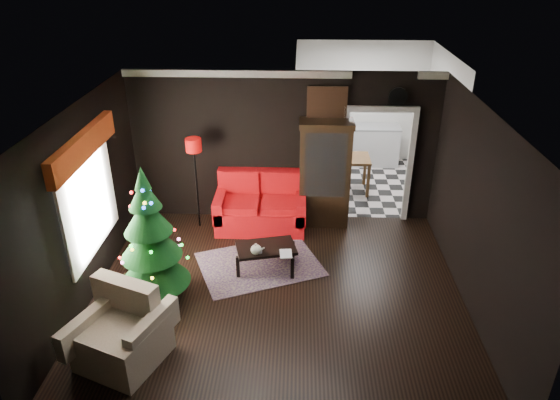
{
  "coord_description": "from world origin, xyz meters",
  "views": [
    {
      "loc": [
        0.27,
        -6.16,
        4.73
      ],
      "look_at": [
        0.0,
        0.9,
        1.15
      ],
      "focal_mm": 32.77,
      "sensor_mm": 36.0,
      "label": 1
    }
  ],
  "objects_px": {
    "floor_lamp": "(197,185)",
    "teapot": "(256,249)",
    "armchair": "(121,331)",
    "coffee_table": "(266,258)",
    "christmas_tree": "(150,236)",
    "wall_clock": "(398,96)",
    "curio_cabinet": "(324,176)",
    "loveseat": "(260,203)",
    "kitchen_table": "(352,174)"
  },
  "relations": [
    {
      "from": "christmas_tree",
      "to": "wall_clock",
      "type": "bearing_deg",
      "value": 34.08
    },
    {
      "from": "curio_cabinet",
      "to": "kitchen_table",
      "type": "bearing_deg",
      "value": 65.56
    },
    {
      "from": "coffee_table",
      "to": "christmas_tree",
      "type": "bearing_deg",
      "value": -153.94
    },
    {
      "from": "armchair",
      "to": "coffee_table",
      "type": "height_order",
      "value": "armchair"
    },
    {
      "from": "floor_lamp",
      "to": "coffee_table",
      "type": "relative_size",
      "value": 1.92
    },
    {
      "from": "coffee_table",
      "to": "wall_clock",
      "type": "relative_size",
      "value": 2.88
    },
    {
      "from": "christmas_tree",
      "to": "teapot",
      "type": "xyz_separation_m",
      "value": [
        1.44,
        0.55,
        -0.54
      ]
    },
    {
      "from": "curio_cabinet",
      "to": "floor_lamp",
      "type": "relative_size",
      "value": 1.07
    },
    {
      "from": "floor_lamp",
      "to": "kitchen_table",
      "type": "distance_m",
      "value": 3.4
    },
    {
      "from": "loveseat",
      "to": "teapot",
      "type": "relative_size",
      "value": 9.15
    },
    {
      "from": "christmas_tree",
      "to": "armchair",
      "type": "xyz_separation_m",
      "value": [
        -0.08,
        -1.29,
        -0.59
      ]
    },
    {
      "from": "armchair",
      "to": "coffee_table",
      "type": "bearing_deg",
      "value": 73.29
    },
    {
      "from": "coffee_table",
      "to": "teapot",
      "type": "height_order",
      "value": "teapot"
    },
    {
      "from": "armchair",
      "to": "teapot",
      "type": "height_order",
      "value": "armchair"
    },
    {
      "from": "floor_lamp",
      "to": "teapot",
      "type": "bearing_deg",
      "value": -53.24
    },
    {
      "from": "loveseat",
      "to": "kitchen_table",
      "type": "bearing_deg",
      "value": 42.51
    },
    {
      "from": "loveseat",
      "to": "wall_clock",
      "type": "xyz_separation_m",
      "value": [
        2.35,
        0.4,
        1.88
      ]
    },
    {
      "from": "teapot",
      "to": "kitchen_table",
      "type": "distance_m",
      "value": 3.68
    },
    {
      "from": "armchair",
      "to": "teapot",
      "type": "xyz_separation_m",
      "value": [
        1.52,
        1.84,
        0.05
      ]
    },
    {
      "from": "curio_cabinet",
      "to": "armchair",
      "type": "distance_m",
      "value": 4.51
    },
    {
      "from": "loveseat",
      "to": "coffee_table",
      "type": "relative_size",
      "value": 1.84
    },
    {
      "from": "armchair",
      "to": "wall_clock",
      "type": "distance_m",
      "value": 5.74
    },
    {
      "from": "curio_cabinet",
      "to": "armchair",
      "type": "xyz_separation_m",
      "value": [
        -2.63,
        -3.64,
        -0.49
      ]
    },
    {
      "from": "coffee_table",
      "to": "wall_clock",
      "type": "height_order",
      "value": "wall_clock"
    },
    {
      "from": "curio_cabinet",
      "to": "floor_lamp",
      "type": "xyz_separation_m",
      "value": [
        -2.29,
        -0.21,
        -0.12
      ]
    },
    {
      "from": "curio_cabinet",
      "to": "christmas_tree",
      "type": "distance_m",
      "value": 3.47
    },
    {
      "from": "wall_clock",
      "to": "kitchen_table",
      "type": "bearing_deg",
      "value": 113.75
    },
    {
      "from": "curio_cabinet",
      "to": "teapot",
      "type": "bearing_deg",
      "value": -121.48
    },
    {
      "from": "curio_cabinet",
      "to": "coffee_table",
      "type": "height_order",
      "value": "curio_cabinet"
    },
    {
      "from": "curio_cabinet",
      "to": "loveseat",
      "type": "bearing_deg",
      "value": -169.17
    },
    {
      "from": "floor_lamp",
      "to": "wall_clock",
      "type": "distance_m",
      "value": 3.84
    },
    {
      "from": "armchair",
      "to": "kitchen_table",
      "type": "relative_size",
      "value": 1.31
    },
    {
      "from": "kitchen_table",
      "to": "wall_clock",
      "type": "bearing_deg",
      "value": -66.25
    },
    {
      "from": "curio_cabinet",
      "to": "kitchen_table",
      "type": "height_order",
      "value": "curio_cabinet"
    },
    {
      "from": "curio_cabinet",
      "to": "wall_clock",
      "type": "bearing_deg",
      "value": 8.53
    },
    {
      "from": "armchair",
      "to": "wall_clock",
      "type": "bearing_deg",
      "value": 67.15
    },
    {
      "from": "armchair",
      "to": "teapot",
      "type": "bearing_deg",
      "value": 72.55
    },
    {
      "from": "wall_clock",
      "to": "kitchen_table",
      "type": "height_order",
      "value": "wall_clock"
    },
    {
      "from": "armchair",
      "to": "teapot",
      "type": "relative_size",
      "value": 5.31
    },
    {
      "from": "coffee_table",
      "to": "wall_clock",
      "type": "bearing_deg",
      "value": 39.12
    },
    {
      "from": "loveseat",
      "to": "christmas_tree",
      "type": "xyz_separation_m",
      "value": [
        -1.39,
        -2.13,
        0.55
      ]
    },
    {
      "from": "wall_clock",
      "to": "loveseat",
      "type": "bearing_deg",
      "value": -170.34
    },
    {
      "from": "floor_lamp",
      "to": "coffee_table",
      "type": "distance_m",
      "value": 2.0
    },
    {
      "from": "floor_lamp",
      "to": "wall_clock",
      "type": "height_order",
      "value": "wall_clock"
    },
    {
      "from": "wall_clock",
      "to": "teapot",
      "type": "bearing_deg",
      "value": -139.29
    },
    {
      "from": "curio_cabinet",
      "to": "coffee_table",
      "type": "relative_size",
      "value": 2.06
    },
    {
      "from": "armchair",
      "to": "coffee_table",
      "type": "distance_m",
      "value": 2.66
    },
    {
      "from": "wall_clock",
      "to": "kitchen_table",
      "type": "relative_size",
      "value": 0.43
    },
    {
      "from": "floor_lamp",
      "to": "kitchen_table",
      "type": "relative_size",
      "value": 2.36
    },
    {
      "from": "teapot",
      "to": "kitchen_table",
      "type": "bearing_deg",
      "value": 61.52
    }
  ]
}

